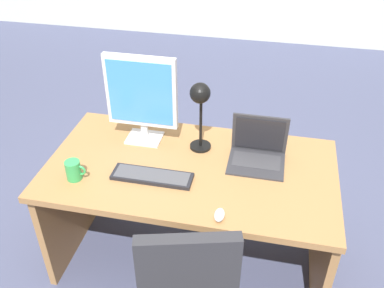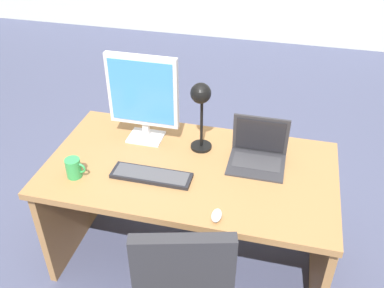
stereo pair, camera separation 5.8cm
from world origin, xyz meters
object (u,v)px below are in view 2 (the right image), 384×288
(monitor, at_px, (143,94))
(coffee_mug, at_px, (74,168))
(keyboard, at_px, (151,175))
(mouse, at_px, (217,215))
(desk, at_px, (192,191))
(desk_lamp, at_px, (201,102))
(laptop, at_px, (259,148))

(monitor, distance_m, coffee_mug, 0.54)
(keyboard, height_order, mouse, mouse)
(desk, relative_size, desk_lamp, 3.70)
(laptop, xyz_separation_m, desk_lamp, (-0.33, 0.01, 0.23))
(mouse, bearing_deg, monitor, 133.95)
(mouse, relative_size, desk_lamp, 0.20)
(keyboard, height_order, desk_lamp, desk_lamp)
(desk, bearing_deg, laptop, 17.92)
(keyboard, xyz_separation_m, coffee_mug, (-0.39, -0.09, 0.04))
(keyboard, bearing_deg, mouse, -29.11)
(desk, bearing_deg, mouse, -61.75)
(laptop, relative_size, coffee_mug, 2.79)
(coffee_mug, bearing_deg, mouse, -9.34)
(mouse, height_order, coffee_mug, coffee_mug)
(desk, distance_m, monitor, 0.62)
(keyboard, bearing_deg, desk_lamp, 57.28)
(monitor, bearing_deg, mouse, -46.05)
(desk_lamp, bearing_deg, desk, -98.73)
(monitor, height_order, mouse, monitor)
(coffee_mug, bearing_deg, laptop, 22.77)
(mouse, distance_m, coffee_mug, 0.79)
(desk, distance_m, coffee_mug, 0.68)
(laptop, distance_m, desk_lamp, 0.40)
(keyboard, xyz_separation_m, desk_lamp, (0.19, 0.30, 0.30))
(coffee_mug, bearing_deg, monitor, 60.42)
(monitor, height_order, desk_lamp, monitor)
(mouse, bearing_deg, desk, 118.25)
(keyboard, bearing_deg, coffee_mug, -167.27)
(desk, height_order, mouse, mouse)
(desk, bearing_deg, desk_lamp, 81.27)
(laptop, height_order, desk_lamp, desk_lamp)
(laptop, xyz_separation_m, coffee_mug, (-0.91, -0.38, -0.02))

